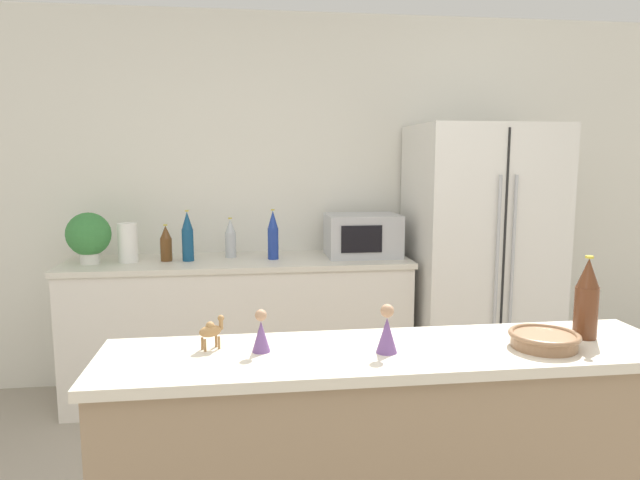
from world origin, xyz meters
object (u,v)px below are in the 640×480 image
Objects in this scene: microwave at (362,235)px; back_bottle_0 at (230,239)px; paper_towel_roll at (128,243)px; back_bottle_2 at (166,244)px; back_bottle_1 at (188,237)px; wine_bottle at (587,299)px; back_bottle_3 at (273,235)px; wise_man_figurine_blue at (387,332)px; refrigerator at (479,260)px; fruit_bowl at (544,339)px; wise_man_figurine_crimson at (261,333)px; potted_plant at (89,235)px; camel_figurine at (211,330)px.

back_bottle_0 is (-0.87, 0.06, -0.01)m from microwave.
paper_towel_roll is 1.05× the size of back_bottle_2.
wine_bottle is at bearing -50.14° from back_bottle_1.
back_bottle_3 is 1.93m from wise_man_figurine_blue.
refrigerator reaches higher than wise_man_figurine_blue.
wine_bottle is 1.26× the size of fruit_bowl.
back_bottle_0 reaches higher than wise_man_figurine_crimson.
back_bottle_0 is at bearing 20.14° from back_bottle_1.
potted_plant is 2.74m from fruit_bowl.
wine_bottle is (1.92, -1.86, 0.04)m from paper_towel_roll.
camel_figurine is at bearing -82.17° from back_bottle_1.
refrigerator is at bearing 73.10° from fruit_bowl.
back_bottle_1 is (-1.14, -0.04, 0.02)m from microwave.
back_bottle_0 is 1.86× the size of wise_man_figurine_crimson.
refrigerator is 1.67m from back_bottle_0.
camel_figurine is (-1.10, 0.13, 0.04)m from fruit_bowl.
back_bottle_3 is at bearing 98.18° from wise_man_figurine_blue.
back_bottle_0 reaches higher than camel_figurine.
back_bottle_3 is (0.91, -0.01, 0.03)m from paper_towel_roll.
wise_man_figurine_blue is (0.57, -0.11, 0.00)m from camel_figurine.
refrigerator is 2.16m from wise_man_figurine_blue.
back_bottle_3 is at bearing -0.25° from back_bottle_1.
microwave is at bearing -3.69° from back_bottle_0.
back_bottle_1 reaches higher than back_bottle_0.
back_bottle_3 is (-0.60, -0.04, 0.02)m from microwave.
back_bottle_2 is at bearing 116.30° from wise_man_figurine_blue.
paper_towel_roll reaches higher than wise_man_figurine_crimson.
paper_towel_roll reaches higher than back_bottle_2.
wine_bottle is (2.15, -1.84, -0.02)m from potted_plant.
paper_towel_roll is 2.02m from wise_man_figurine_crimson.
wise_man_figurine_blue is at bearing -53.30° from potted_plant.
back_bottle_3 is at bearing 85.95° from wise_man_figurine_crimson.
wine_bottle is 1.14m from wise_man_figurine_crimson.
microwave is 1.81× the size of back_bottle_0.
camel_figurine is (0.25, -1.81, -0.07)m from back_bottle_1.
back_bottle_2 is 0.68m from back_bottle_3.
wise_man_figurine_crimson is at bearing -130.12° from refrigerator.
wise_man_figurine_blue is at bearing 177.82° from fruit_bowl.
refrigerator is 3.72× the size of microwave.
back_bottle_1 reaches higher than wine_bottle.
back_bottle_0 is at bearing 7.66° from potted_plant.
camel_figurine is (-0.02, -1.90, -0.04)m from back_bottle_0.
fruit_bowl is (1.09, -2.03, -0.08)m from back_bottle_0.
refrigerator is at bearing -7.35° from microwave.
microwave reaches higher than back_bottle_0.
refrigerator is 5.59× the size of potted_plant.
wine_bottle reaches higher than fruit_bowl.
back_bottle_3 reaches higher than microwave.
refrigerator is 2.42m from camel_figurine.
back_bottle_2 is at bearing 127.36° from fruit_bowl.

